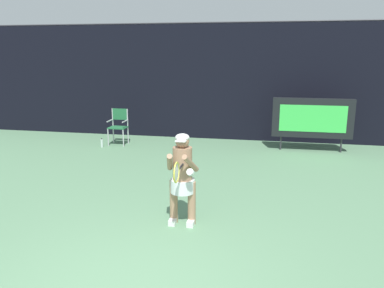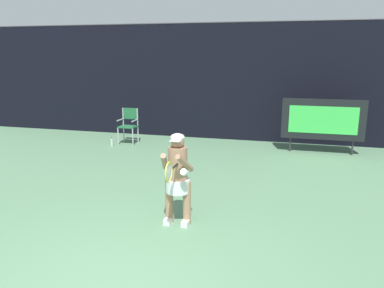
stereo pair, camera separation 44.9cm
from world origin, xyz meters
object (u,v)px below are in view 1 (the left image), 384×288
umpire_chair (119,124)px  tennis_racket (177,172)px  scoreboard (312,118)px  water_bottle (102,143)px  tennis_player (182,175)px

umpire_chair → tennis_racket: (3.15, -5.59, 0.43)m
scoreboard → water_bottle: bearing=-173.1°
scoreboard → tennis_racket: bearing=-113.1°
scoreboard → tennis_racket: scoreboard is taller
umpire_chair → water_bottle: 0.77m
scoreboard → water_bottle: 6.12m
umpire_chair → tennis_player: bearing=-58.4°
scoreboard → tennis_player: (-2.54, -5.33, -0.12)m
scoreboard → umpire_chair: bearing=-177.1°
umpire_chair → tennis_player: size_ratio=0.72×
water_bottle → tennis_player: 5.81m
umpire_chair → tennis_racket: bearing=-60.6°
scoreboard → umpire_chair: 5.66m
water_bottle → tennis_player: size_ratio=0.18×
scoreboard → umpire_chair: scoreboard is taller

